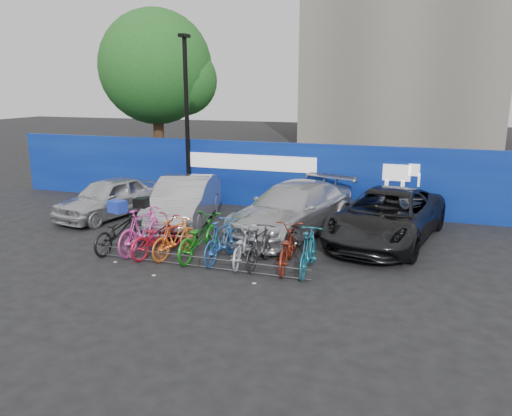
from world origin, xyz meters
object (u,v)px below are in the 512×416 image
at_px(bike_8, 286,248).
at_px(bike_1, 143,230).
at_px(bike_3, 175,238).
at_px(bike_rack, 199,262).
at_px(tree, 161,70).
at_px(bike_9, 308,251).
at_px(lamppost, 187,117).
at_px(bike_6, 241,246).
at_px(car_0, 109,197).
at_px(bike_4, 199,237).
at_px(bike_7, 260,246).
at_px(car_1, 184,201).
at_px(car_2, 293,209).
at_px(car_3, 386,216).
at_px(bike_0, 119,231).
at_px(bike_2, 157,236).
at_px(bike_5, 222,240).

bearing_deg(bike_8, bike_1, -6.09).
bearing_deg(bike_1, bike_3, -179.93).
height_order(bike_rack, bike_8, bike_8).
distance_m(tree, bike_9, 14.50).
distance_m(lamppost, bike_6, 7.31).
relative_size(car_0, bike_8, 2.01).
bearing_deg(bike_8, bike_4, -6.98).
bearing_deg(bike_9, bike_7, -3.97).
bearing_deg(bike_9, car_1, -33.20).
relative_size(car_0, car_2, 0.76).
xyz_separation_m(car_3, bike_3, (-5.08, -3.18, -0.22)).
xyz_separation_m(bike_rack, car_3, (4.14, 3.74, 0.58)).
relative_size(bike_6, bike_7, 1.01).
bearing_deg(bike_8, lamppost, -51.91).
bearing_deg(bike_0, car_3, -149.67).
bearing_deg(bike_6, car_2, -108.11).
height_order(bike_rack, bike_7, bike_7).
distance_m(bike_2, bike_9, 4.07).
xyz_separation_m(bike_1, bike_3, (1.01, -0.11, -0.10)).
distance_m(bike_rack, bike_7, 1.55).
relative_size(car_1, bike_0, 2.30).
bearing_deg(bike_4, car_3, -141.61).
relative_size(bike_rack, bike_1, 2.74).
bearing_deg(car_3, bike_6, -124.94).
xyz_separation_m(car_3, bike_6, (-3.27, -3.12, -0.28)).
height_order(lamppost, bike_6, lamppost).
bearing_deg(bike_7, bike_0, 4.15).
bearing_deg(tree, car_1, -57.08).
relative_size(car_1, bike_8, 2.35).
xyz_separation_m(car_1, bike_8, (4.16, -2.80, -0.24)).
height_order(bike_3, bike_5, bike_5).
relative_size(car_0, bike_3, 2.30).
bearing_deg(car_2, car_1, -160.12).
height_order(car_0, bike_6, car_0).
distance_m(car_0, bike_9, 8.17).
distance_m(car_2, bike_7, 3.04).
bearing_deg(car_1, car_3, -10.14).
height_order(car_0, bike_7, car_0).
relative_size(bike_6, bike_8, 0.88).
xyz_separation_m(bike_rack, bike_3, (-0.94, 0.56, 0.35)).
bearing_deg(bike_1, bike_4, -172.16).
height_order(bike_rack, car_0, car_0).
bearing_deg(bike_2, bike_rack, 171.49).
xyz_separation_m(bike_4, bike_8, (2.34, -0.02, -0.04)).
bearing_deg(car_0, car_3, 13.05).
distance_m(bike_3, bike_6, 1.81).
relative_size(bike_5, bike_7, 1.07).
relative_size(bike_rack, bike_8, 2.86).
distance_m(bike_2, bike_4, 1.16).
xyz_separation_m(lamppost, car_3, (7.34, -2.26, -2.53)).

